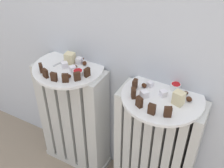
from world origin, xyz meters
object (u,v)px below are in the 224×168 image
at_px(plate_right, 163,97).
at_px(radiator_left, 74,119).
at_px(fork, 63,61).
at_px(plate_left, 69,68).
at_px(radiator_right, 155,152).
at_px(jam_bowl_right, 176,86).
at_px(jam_bowl_left, 78,72).

bearing_deg(plate_right, radiator_left, 180.00).
relative_size(plate_right, fork, 3.28).
bearing_deg(plate_right, plate_left, 180.00).
relative_size(radiator_left, fork, 6.34).
xyz_separation_m(radiator_right, fork, (-0.47, 0.02, 0.31)).
bearing_deg(plate_left, jam_bowl_right, 7.49).
bearing_deg(jam_bowl_left, plate_left, 155.76).
bearing_deg(plate_left, plate_right, 0.00).
xyz_separation_m(jam_bowl_right, fork, (-0.50, -0.04, -0.01)).
height_order(radiator_right, jam_bowl_right, jam_bowl_right).
distance_m(radiator_left, radiator_right, 0.43).
relative_size(jam_bowl_left, fork, 0.46).
relative_size(plate_right, jam_bowl_right, 7.77).
relative_size(plate_right, jam_bowl_left, 7.18).
xyz_separation_m(radiator_left, plate_left, (0.00, 0.00, 0.31)).
bearing_deg(jam_bowl_left, fork, 154.64).
bearing_deg(fork, radiator_left, -27.22).
height_order(radiator_right, fork, fork).
distance_m(jam_bowl_right, fork, 0.50).
bearing_deg(fork, plate_left, -27.22).
xyz_separation_m(jam_bowl_left, jam_bowl_right, (0.38, 0.09, 0.00)).
height_order(radiator_left, radiator_right, same).
bearing_deg(radiator_left, jam_bowl_left, -24.24).
bearing_deg(jam_bowl_left, plate_right, 5.28).
height_order(plate_left, fork, fork).
bearing_deg(jam_bowl_left, radiator_left, 155.76).
distance_m(radiator_left, fork, 0.32).
relative_size(radiator_right, plate_left, 1.93).
bearing_deg(jam_bowl_right, plate_right, -115.21).
relative_size(plate_left, jam_bowl_left, 7.18).
bearing_deg(plate_left, radiator_left, 180.00).
xyz_separation_m(plate_left, jam_bowl_right, (0.45, 0.06, 0.02)).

